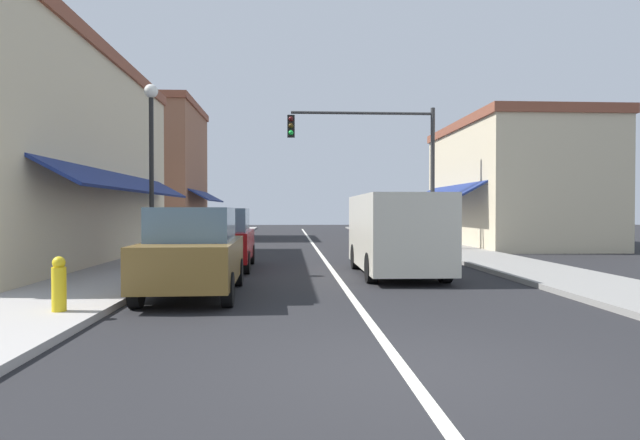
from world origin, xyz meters
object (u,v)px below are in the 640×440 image
(fire_hydrant, at_px, (59,284))
(parked_car_nearest_left, at_px, (193,252))
(van_in_lane, at_px, (396,232))
(traffic_signal_mast_arm, at_px, (383,152))
(street_lamp_left_near, at_px, (151,148))
(parked_car_second_left, at_px, (222,239))

(fire_hydrant, bearing_deg, parked_car_nearest_left, 52.06)
(van_in_lane, bearing_deg, traffic_signal_mast_arm, 82.82)
(van_in_lane, relative_size, traffic_signal_mast_arm, 0.84)
(street_lamp_left_near, relative_size, fire_hydrant, 5.78)
(parked_car_second_left, height_order, street_lamp_left_near, street_lamp_left_near)
(parked_car_nearest_left, bearing_deg, van_in_lane, 33.24)
(parked_car_nearest_left, bearing_deg, fire_hydrant, -129.33)
(fire_hydrant, bearing_deg, parked_car_second_left, 76.99)
(parked_car_second_left, bearing_deg, van_in_lane, -20.84)
(parked_car_second_left, height_order, traffic_signal_mast_arm, traffic_signal_mast_arm)
(parked_car_nearest_left, distance_m, traffic_signal_mast_arm, 13.29)
(traffic_signal_mast_arm, relative_size, fire_hydrant, 7.10)
(street_lamp_left_near, bearing_deg, traffic_signal_mast_arm, 46.43)
(street_lamp_left_near, bearing_deg, parked_car_nearest_left, -64.54)
(parked_car_second_left, bearing_deg, traffic_signal_mast_arm, 46.84)
(traffic_signal_mast_arm, bearing_deg, parked_car_second_left, -132.16)
(parked_car_nearest_left, relative_size, fire_hydrant, 4.76)
(van_in_lane, height_order, street_lamp_left_near, street_lamp_left_near)
(parked_car_nearest_left, distance_m, fire_hydrant, 2.81)
(street_lamp_left_near, bearing_deg, fire_hydrant, -90.15)
(van_in_lane, bearing_deg, street_lamp_left_near, 177.64)
(fire_hydrant, bearing_deg, street_lamp_left_near, 89.85)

